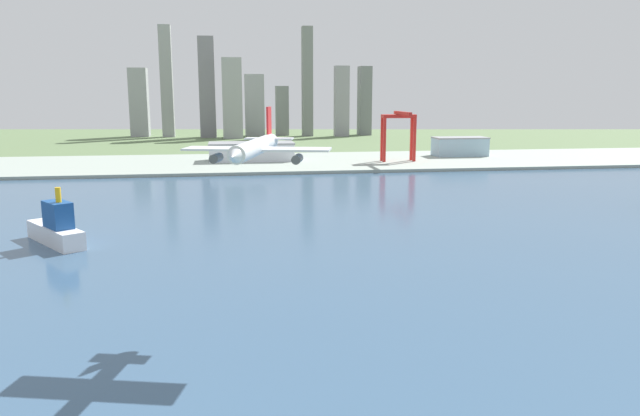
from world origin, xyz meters
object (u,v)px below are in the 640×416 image
(port_crane_red, at_px, (399,125))
(warehouse_annex, at_px, (460,146))
(airplane_landing, at_px, (255,148))
(ferry_boat, at_px, (56,229))
(warehouse_main, at_px, (251,151))

(port_crane_red, xyz_separation_m, warehouse_annex, (67.73, 35.66, -21.74))
(airplane_landing, distance_m, ferry_boat, 129.96)
(port_crane_red, height_order, warehouse_main, port_crane_red)
(port_crane_red, bearing_deg, warehouse_annex, 27.77)
(ferry_boat, distance_m, port_crane_red, 323.18)
(ferry_boat, xyz_separation_m, warehouse_main, (86.89, 269.97, 3.75))
(warehouse_annex, bearing_deg, ferry_boat, -134.46)
(ferry_boat, xyz_separation_m, port_crane_red, (208.31, 245.68, 26.30))
(port_crane_red, distance_m, warehouse_annex, 79.57)
(airplane_landing, height_order, warehouse_main, airplane_landing)
(ferry_boat, height_order, warehouse_main, ferry_boat)
(port_crane_red, relative_size, warehouse_annex, 0.91)
(warehouse_main, height_order, warehouse_annex, warehouse_annex)
(warehouse_main, bearing_deg, port_crane_red, -11.31)
(airplane_landing, bearing_deg, warehouse_annex, 62.05)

